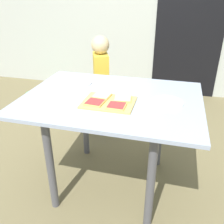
% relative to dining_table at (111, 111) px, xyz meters
% --- Properties ---
extents(ground_plane, '(16.00, 16.00, 0.00)m').
position_rel_dining_table_xyz_m(ground_plane, '(0.00, 0.00, -0.66)').
color(ground_plane, brown).
extents(house_wall_back, '(8.00, 0.20, 2.40)m').
position_rel_dining_table_xyz_m(house_wall_back, '(0.00, 2.21, 0.54)').
color(house_wall_back, '#ADB2A8').
rests_on(house_wall_back, ground).
extents(house_door, '(0.90, 0.02, 2.00)m').
position_rel_dining_table_xyz_m(house_door, '(0.53, 2.10, 0.34)').
color(house_door, black).
rests_on(house_door, ground).
extents(dining_table, '(1.22, 0.90, 0.77)m').
position_rel_dining_table_xyz_m(dining_table, '(0.00, 0.00, 0.00)').
color(dining_table, '#929EB1').
rests_on(dining_table, ground).
extents(cutting_board, '(0.33, 0.26, 0.01)m').
position_rel_dining_table_xyz_m(cutting_board, '(0.01, -0.10, 0.11)').
color(cutting_board, tan).
rests_on(cutting_board, dining_table).
extents(pizza_slice_near_left, '(0.12, 0.12, 0.01)m').
position_rel_dining_table_xyz_m(pizza_slice_near_left, '(-0.07, -0.15, 0.12)').
color(pizza_slice_near_left, '#DEAE5D').
rests_on(pizza_slice_near_left, cutting_board).
extents(pizza_slice_far_right, '(0.13, 0.12, 0.01)m').
position_rel_dining_table_xyz_m(pizza_slice_far_right, '(0.09, -0.05, 0.12)').
color(pizza_slice_far_right, '#DEAE5D').
rests_on(pizza_slice_far_right, cutting_board).
extents(pizza_slice_near_right, '(0.11, 0.11, 0.01)m').
position_rel_dining_table_xyz_m(pizza_slice_near_right, '(0.08, -0.17, 0.12)').
color(pizza_slice_near_right, '#DEAE5D').
rests_on(pizza_slice_near_right, cutting_board).
extents(pizza_slice_far_left, '(0.12, 0.12, 0.01)m').
position_rel_dining_table_xyz_m(pizza_slice_far_left, '(-0.06, -0.04, 0.12)').
color(pizza_slice_far_left, '#DEAE5D').
rests_on(pizza_slice_far_left, cutting_board).
extents(plate_white_left, '(0.21, 0.21, 0.01)m').
position_rel_dining_table_xyz_m(plate_white_left, '(-0.32, 0.20, 0.11)').
color(plate_white_left, white).
rests_on(plate_white_left, dining_table).
extents(plate_white_right, '(0.21, 0.21, 0.01)m').
position_rel_dining_table_xyz_m(plate_white_right, '(0.38, 0.00, 0.11)').
color(plate_white_right, white).
rests_on(plate_white_right, dining_table).
extents(child_left, '(0.22, 0.28, 1.04)m').
position_rel_dining_table_xyz_m(child_left, '(-0.31, 0.78, -0.06)').
color(child_left, '#2B204C').
rests_on(child_left, ground).
extents(garden_hose_coil, '(0.40, 0.40, 0.03)m').
position_rel_dining_table_xyz_m(garden_hose_coil, '(-1.52, 1.52, -0.65)').
color(garden_hose_coil, '#3FC17F').
rests_on(garden_hose_coil, ground).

